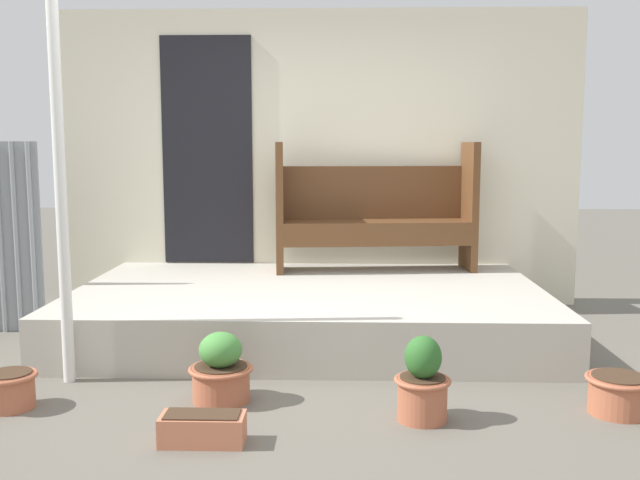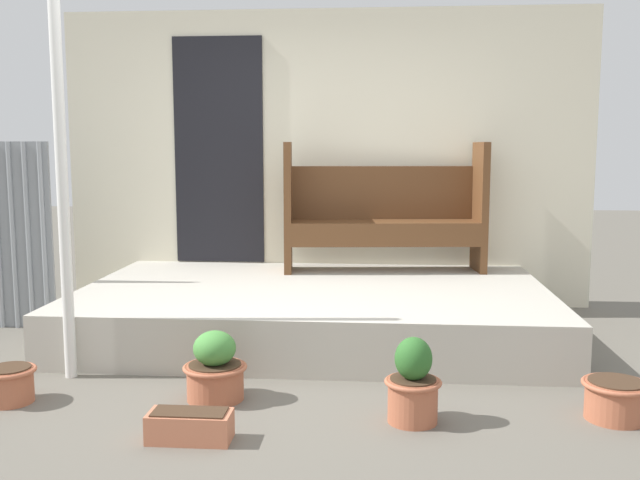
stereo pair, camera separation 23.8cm
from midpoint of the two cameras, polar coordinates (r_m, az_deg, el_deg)
ground_plane at (r=4.45m, az=-1.78°, el=-11.09°), size 24.00×24.00×0.00m
porch_slab at (r=5.42m, az=0.82°, el=-5.66°), size 3.47×2.15×0.37m
house_wall at (r=6.38m, az=1.15°, el=6.49°), size 4.67×0.08×2.60m
support_post at (r=4.50m, az=-18.48°, el=3.61°), size 0.07×0.07×2.28m
bench at (r=6.07m, az=6.24°, el=2.49°), size 1.71×0.56×1.09m
flower_pot_left at (r=4.34m, az=-22.14°, el=-10.56°), size 0.29×0.29×0.20m
flower_pot_middle at (r=4.09m, az=-6.73°, el=-10.28°), size 0.36×0.36×0.39m
flower_pot_right at (r=3.79m, az=9.27°, el=-11.42°), size 0.30×0.30×0.45m
flower_pot_far_right at (r=4.15m, az=24.13°, el=-11.48°), size 0.35×0.35×0.21m
planter_box_rect at (r=3.60m, az=-8.46°, el=-14.52°), size 0.41×0.18×0.15m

